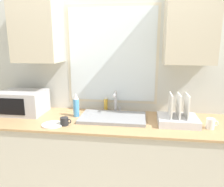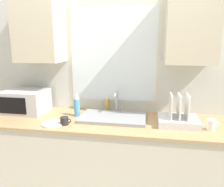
{
  "view_description": "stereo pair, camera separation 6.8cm",
  "coord_description": "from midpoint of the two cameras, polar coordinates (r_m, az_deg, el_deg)",
  "views": [
    {
      "loc": [
        0.32,
        -1.69,
        1.64
      ],
      "look_at": [
        0.05,
        0.3,
        1.17
      ],
      "focal_mm": 35.0,
      "sensor_mm": 36.0,
      "label": 1
    },
    {
      "loc": [
        0.39,
        -1.68,
        1.64
      ],
      "look_at": [
        0.05,
        0.3,
        1.17
      ],
      "focal_mm": 35.0,
      "sensor_mm": 36.0,
      "label": 2
    }
  ],
  "objects": [
    {
      "name": "countertop",
      "position": [
        2.38,
        -1.97,
        -17.05
      ],
      "size": [
        2.48,
        0.71,
        0.89
      ],
      "color": "beige",
      "rests_on": "ground_plane"
    },
    {
      "name": "wall_back",
      "position": [
        2.4,
        -0.81,
        7.12
      ],
      "size": [
        6.0,
        0.38,
        2.6
      ],
      "color": "silver",
      "rests_on": "ground_plane"
    },
    {
      "name": "sink_basin",
      "position": [
        2.21,
        -0.64,
        -6.29
      ],
      "size": [
        0.65,
        0.39,
        0.03
      ],
      "color": "gray",
      "rests_on": "countertop"
    },
    {
      "name": "faucet",
      "position": [
        2.36,
        0.16,
        -1.75
      ],
      "size": [
        0.08,
        0.18,
        0.24
      ],
      "color": "#B7B7BC",
      "rests_on": "countertop"
    },
    {
      "name": "microwave",
      "position": [
        2.57,
        -22.96,
        -2.09
      ],
      "size": [
        0.46,
        0.36,
        0.24
      ],
      "color": "#B2B2B7",
      "rests_on": "countertop"
    },
    {
      "name": "dish_rack",
      "position": [
        2.15,
        15.93,
        -6.09
      ],
      "size": [
        0.37,
        0.31,
        0.29
      ],
      "color": "silver",
      "rests_on": "countertop"
    },
    {
      "name": "spray_bottle",
      "position": [
        2.29,
        -10.2,
        -3.04
      ],
      "size": [
        0.06,
        0.06,
        0.25
      ],
      "color": "#4C99D8",
      "rests_on": "countertop"
    },
    {
      "name": "soap_bottle",
      "position": [
        2.45,
        -2.43,
        -2.93
      ],
      "size": [
        0.04,
        0.04,
        0.16
      ],
      "color": "gold",
      "rests_on": "countertop"
    },
    {
      "name": "mug_near_sink",
      "position": [
        2.09,
        -13.21,
        -7.1
      ],
      "size": [
        0.11,
        0.08,
        0.08
      ],
      "color": "#262628",
      "rests_on": "countertop"
    },
    {
      "name": "mug_by_rack",
      "position": [
        2.13,
        23.52,
        -7.23
      ],
      "size": [
        0.11,
        0.07,
        0.1
      ],
      "color": "white",
      "rests_on": "countertop"
    },
    {
      "name": "small_plate",
      "position": [
        2.13,
        -16.16,
        -7.8
      ],
      "size": [
        0.2,
        0.2,
        0.01
      ],
      "color": "white",
      "rests_on": "countertop"
    }
  ]
}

